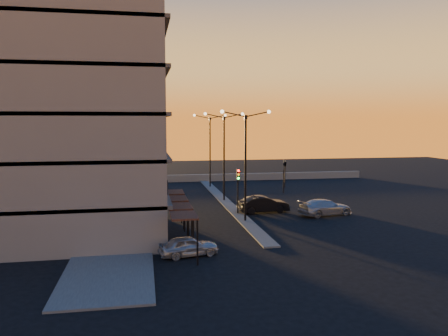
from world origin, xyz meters
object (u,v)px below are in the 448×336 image
Objects in this scene: car_hatchback at (189,246)px; car_sedan at (263,204)px; car_wagon at (325,207)px; streetlamp_mid at (224,149)px; traffic_light_main at (238,184)px.

car_hatchback is 14.65m from car_sedan.
car_sedan is 0.94× the size of car_wagon.
traffic_light_main is at bearing -90.00° from streetlamp_mid.
traffic_light_main is 0.84× the size of car_wagon.
traffic_light_main reaches higher than car_wagon.
traffic_light_main is 3.35m from car_sedan.
streetlamp_mid is 20.13m from car_hatchback.
traffic_light_main is at bearing 97.96° from car_sedan.
streetlamp_mid reaches higher than car_wagon.
car_sedan is (2.56, 0.55, -2.10)m from traffic_light_main.
car_sedan is 5.68m from car_wagon.
car_hatchback is (-5.73, -11.53, -2.24)m from traffic_light_main.
car_wagon is at bearing -116.22° from car_sedan.
car_wagon is (5.26, -2.14, -0.05)m from car_sedan.
streetlamp_mid reaches higher than car_hatchback.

